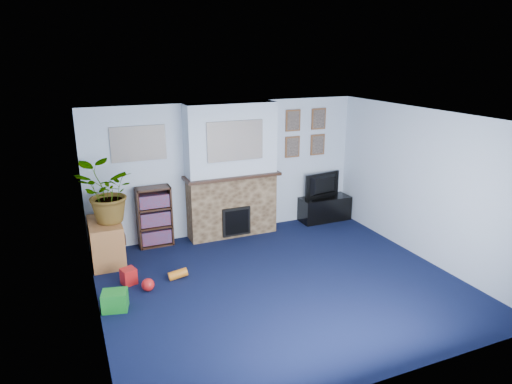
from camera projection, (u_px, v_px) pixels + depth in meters
name	position (u px, v px, depth m)	size (l,w,h in m)	color
floor	(281.00, 283.00, 6.63)	(5.00, 4.50, 0.01)	black
ceiling	(284.00, 118.00, 5.92)	(5.00, 4.50, 0.01)	white
wall_back	(228.00, 169.00, 8.25)	(5.00, 0.04, 2.40)	silver
wall_front	(388.00, 276.00, 4.30)	(5.00, 0.04, 2.40)	silver
wall_left	(91.00, 232.00, 5.34)	(0.04, 4.50, 2.40)	silver
wall_right	(424.00, 185.00, 7.21)	(0.04, 4.50, 2.40)	silver
chimney_breast	(232.00, 172.00, 8.08)	(1.72, 0.50, 2.40)	brown
collage_main	(235.00, 141.00, 7.72)	(1.00, 0.03, 0.68)	gray
collage_left	(138.00, 144.00, 7.49)	(0.90, 0.03, 0.58)	gray
portrait_tl	(293.00, 120.00, 8.49)	(0.30, 0.03, 0.40)	brown
portrait_tr	(319.00, 119.00, 8.69)	(0.30, 0.03, 0.40)	brown
portrait_bl	(292.00, 147.00, 8.64)	(0.30, 0.03, 0.40)	brown
portrait_br	(318.00, 145.00, 8.84)	(0.30, 0.03, 0.40)	brown
tv_stand	(324.00, 209.00, 9.08)	(1.00, 0.42, 0.48)	black
television	(325.00, 185.00, 8.95)	(0.82, 0.11, 0.47)	black
bookshelf	(155.00, 218.00, 7.81)	(0.58, 0.28, 1.05)	black
sideboard	(106.00, 241.00, 7.23)	(0.49, 0.87, 0.68)	#AE6B37
potted_plant	(105.00, 193.00, 6.96)	(0.85, 0.74, 0.95)	#26661E
mantel_clock	(229.00, 171.00, 8.00)	(0.10, 0.06, 0.14)	gold
mantel_candle	(251.00, 168.00, 8.16)	(0.04, 0.04, 0.14)	#B2BFC6
mantel_teddy	(203.00, 174.00, 7.83)	(0.14, 0.14, 0.14)	gray
mantel_can	(268.00, 167.00, 8.29)	(0.06, 0.06, 0.12)	red
green_crate	(115.00, 300.00, 5.92)	(0.32, 0.26, 0.26)	#198C26
toy_ball	(148.00, 285.00, 6.40)	(0.18, 0.18, 0.18)	red
toy_block	(129.00, 277.00, 6.59)	(0.19, 0.19, 0.24)	red
toy_tube	(178.00, 274.00, 6.75)	(0.13, 0.13, 0.28)	orange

